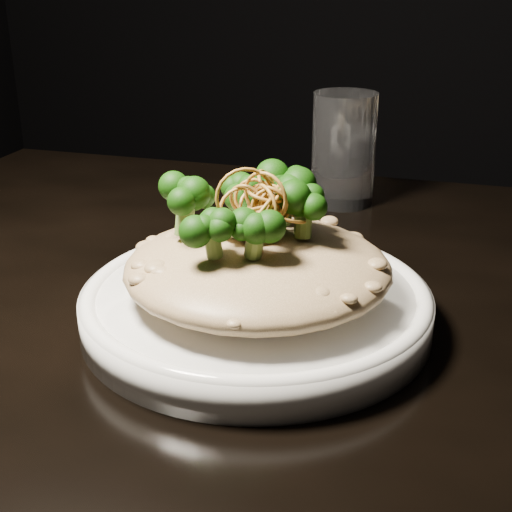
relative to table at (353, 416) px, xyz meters
The scene contains 7 objects.
table is the anchor object (origin of this frame).
plate 0.12m from the table, 166.10° to the right, with size 0.26×0.26×0.03m, color white.
risotto 0.15m from the table, 161.88° to the right, with size 0.20×0.20×0.04m, color brown.
broccoli 0.19m from the table, 167.52° to the right, with size 0.13×0.13×0.05m, color black, non-canonical shape.
cheese 0.18m from the table, behind, with size 0.05×0.05×0.01m, color white.
shallots 0.20m from the table, 165.03° to the right, with size 0.05×0.05×0.03m, color brown, non-canonical shape.
drinking_glass 0.33m from the table, 102.55° to the left, with size 0.07×0.07×0.12m, color white.
Camera 1 is at (0.06, -0.48, 1.01)m, focal length 50.00 mm.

